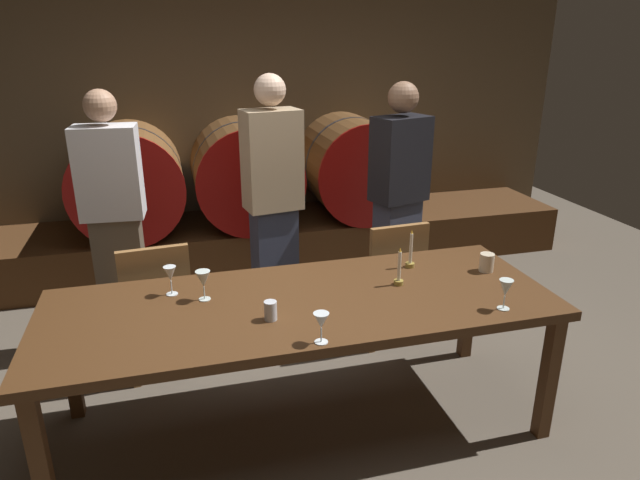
# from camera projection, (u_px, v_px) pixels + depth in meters

# --- Properties ---
(ground_plane) EXTENTS (8.49, 8.49, 0.00)m
(ground_plane) POSITION_uv_depth(u_px,v_px,m) (309.00, 406.00, 3.24)
(ground_plane) COLOR brown
(back_wall) EXTENTS (6.53, 0.24, 2.91)m
(back_wall) POSITION_uv_depth(u_px,v_px,m) (235.00, 97.00, 5.26)
(back_wall) COLOR brown
(back_wall) RESTS_ON ground
(barrel_shelf) EXTENTS (5.88, 0.90, 0.42)m
(barrel_shelf) POSITION_uv_depth(u_px,v_px,m) (250.00, 242.00, 5.19)
(barrel_shelf) COLOR #4C2D16
(barrel_shelf) RESTS_ON ground
(wine_barrel_left) EXTENTS (0.90, 0.94, 0.90)m
(wine_barrel_left) POSITION_uv_depth(u_px,v_px,m) (129.00, 180.00, 4.72)
(wine_barrel_left) COLOR brown
(wine_barrel_left) RESTS_ON barrel_shelf
(wine_barrel_center) EXTENTS (0.90, 0.94, 0.90)m
(wine_barrel_center) POSITION_uv_depth(u_px,v_px,m) (244.00, 173.00, 4.96)
(wine_barrel_center) COLOR brown
(wine_barrel_center) RESTS_ON barrel_shelf
(wine_barrel_right) EXTENTS (0.90, 0.94, 0.90)m
(wine_barrel_right) POSITION_uv_depth(u_px,v_px,m) (352.00, 166.00, 5.21)
(wine_barrel_right) COLOR brown
(wine_barrel_right) RESTS_ON barrel_shelf
(dining_table) EXTENTS (2.57, 0.95, 0.75)m
(dining_table) POSITION_uv_depth(u_px,v_px,m) (302.00, 312.00, 2.86)
(dining_table) COLOR #4C2D16
(dining_table) RESTS_ON ground
(chair_left) EXTENTS (0.43, 0.43, 0.88)m
(chair_left) POSITION_uv_depth(u_px,v_px,m) (157.00, 303.00, 3.40)
(chair_left) COLOR olive
(chair_left) RESTS_ON ground
(chair_right) EXTENTS (0.43, 0.43, 0.88)m
(chair_right) POSITION_uv_depth(u_px,v_px,m) (390.00, 276.00, 3.77)
(chair_right) COLOR olive
(chair_right) RESTS_ON ground
(guest_left) EXTENTS (0.40, 0.27, 1.71)m
(guest_left) POSITION_uv_depth(u_px,v_px,m) (115.00, 223.00, 3.60)
(guest_left) COLOR brown
(guest_left) RESTS_ON ground
(guest_center) EXTENTS (0.41, 0.30, 1.78)m
(guest_center) POSITION_uv_depth(u_px,v_px,m) (273.00, 201.00, 3.92)
(guest_center) COLOR #33384C
(guest_center) RESTS_ON ground
(guest_right) EXTENTS (0.44, 0.34, 1.72)m
(guest_right) POSITION_uv_depth(u_px,v_px,m) (398.00, 201.00, 4.04)
(guest_right) COLOR #33384C
(guest_right) RESTS_ON ground
(candle_left) EXTENTS (0.05, 0.05, 0.21)m
(candle_left) POSITION_uv_depth(u_px,v_px,m) (399.00, 274.00, 3.00)
(candle_left) COLOR olive
(candle_left) RESTS_ON dining_table
(candle_right) EXTENTS (0.05, 0.05, 0.23)m
(candle_right) POSITION_uv_depth(u_px,v_px,m) (410.00, 256.00, 3.22)
(candle_right) COLOR olive
(candle_right) RESTS_ON dining_table
(wine_glass_far_left) EXTENTS (0.06, 0.06, 0.16)m
(wine_glass_far_left) POSITION_uv_depth(u_px,v_px,m) (170.00, 275.00, 2.86)
(wine_glass_far_left) COLOR white
(wine_glass_far_left) RESTS_ON dining_table
(wine_glass_center_left) EXTENTS (0.07, 0.07, 0.16)m
(wine_glass_center_left) POSITION_uv_depth(u_px,v_px,m) (203.00, 280.00, 2.81)
(wine_glass_center_left) COLOR silver
(wine_glass_center_left) RESTS_ON dining_table
(wine_glass_center_right) EXTENTS (0.07, 0.07, 0.14)m
(wine_glass_center_right) POSITION_uv_depth(u_px,v_px,m) (321.00, 322.00, 2.42)
(wine_glass_center_right) COLOR white
(wine_glass_center_right) RESTS_ON dining_table
(wine_glass_far_right) EXTENTS (0.07, 0.07, 0.15)m
(wine_glass_far_right) POSITION_uv_depth(u_px,v_px,m) (506.00, 289.00, 2.71)
(wine_glass_far_right) COLOR silver
(wine_glass_far_right) RESTS_ON dining_table
(cup_left) EXTENTS (0.06, 0.06, 0.09)m
(cup_left) POSITION_uv_depth(u_px,v_px,m) (271.00, 311.00, 2.63)
(cup_left) COLOR silver
(cup_left) RESTS_ON dining_table
(cup_right) EXTENTS (0.08, 0.08, 0.10)m
(cup_right) POSITION_uv_depth(u_px,v_px,m) (487.00, 262.00, 3.17)
(cup_right) COLOR beige
(cup_right) RESTS_ON dining_table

